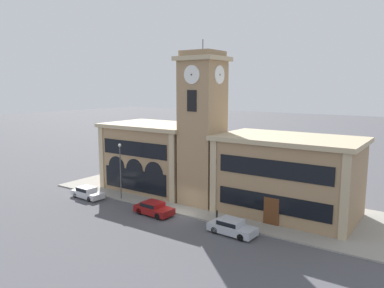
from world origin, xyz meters
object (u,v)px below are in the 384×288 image
parked_car_near (87,192)px  street_lamp (120,163)px  parked_car_far (232,227)px  bollard (217,216)px  parked_car_mid (154,208)px

parked_car_near → street_lamp: street_lamp is taller
parked_car_far → street_lamp: bearing=176.2°
parked_car_far → bollard: bearing=148.3°
parked_car_mid → bollard: (6.43, 1.80, -0.03)m
street_lamp → bollard: size_ratio=6.03×
street_lamp → bollard: 13.39m
parked_car_mid → street_lamp: street_lamp is taller
parked_car_near → bollard: parked_car_near is taller
parked_car_far → street_lamp: size_ratio=0.69×
street_lamp → parked_car_mid: bearing=-15.8°
street_lamp → bollard: street_lamp is taller
parked_car_near → parked_car_mid: size_ratio=1.03×
parked_car_far → bollard: (-2.60, 1.80, -0.04)m
parked_car_near → bollard: size_ratio=4.09×
parked_car_near → parked_car_far: parked_car_far is taller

